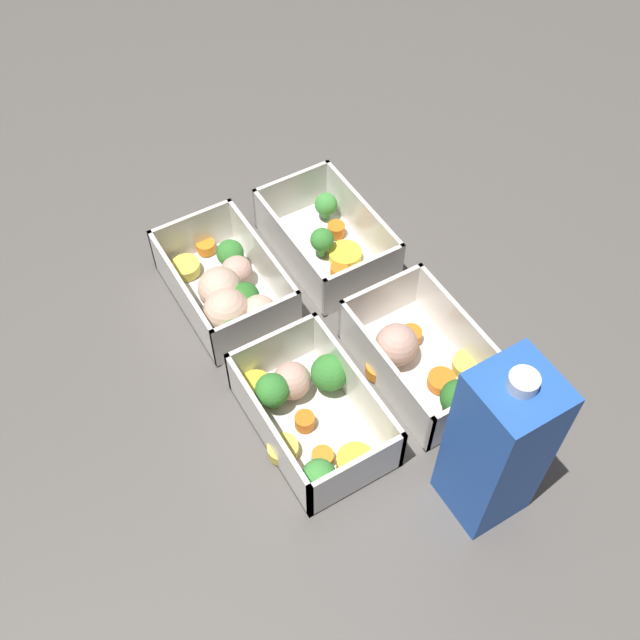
{
  "coord_description": "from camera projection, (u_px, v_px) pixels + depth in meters",
  "views": [
    {
      "loc": [
        -0.42,
        0.25,
        0.66
      ],
      "look_at": [
        0.0,
        0.0,
        0.02
      ],
      "focal_mm": 42.0,
      "sensor_mm": 36.0,
      "label": 1
    }
  ],
  "objects": [
    {
      "name": "juice_carton",
      "position": [
        498.0,
        446.0,
        0.63
      ],
      "size": [
        0.07,
        0.07,
        0.2
      ],
      "color": "blue",
      "rests_on": "ground_plane"
    },
    {
      "name": "container_near_right",
      "position": [
        328.0,
        239.0,
        0.88
      ],
      "size": [
        0.17,
        0.1,
        0.06
      ],
      "color": "silver",
      "rests_on": "ground_plane"
    },
    {
      "name": "container_far_left",
      "position": [
        308.0,
        410.0,
        0.74
      ],
      "size": [
        0.17,
        0.12,
        0.06
      ],
      "color": "silver",
      "rests_on": "ground_plane"
    },
    {
      "name": "container_near_left",
      "position": [
        421.0,
        360.0,
        0.77
      ],
      "size": [
        0.17,
        0.12,
        0.06
      ],
      "color": "silver",
      "rests_on": "ground_plane"
    },
    {
      "name": "ground_plane",
      "position": [
        320.0,
        332.0,
        0.83
      ],
      "size": [
        4.0,
        4.0,
        0.0
      ],
      "primitive_type": "plane",
      "color": "#56514C"
    },
    {
      "name": "container_far_right",
      "position": [
        229.0,
        292.0,
        0.83
      ],
      "size": [
        0.17,
        0.1,
        0.06
      ],
      "color": "silver",
      "rests_on": "ground_plane"
    }
  ]
}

